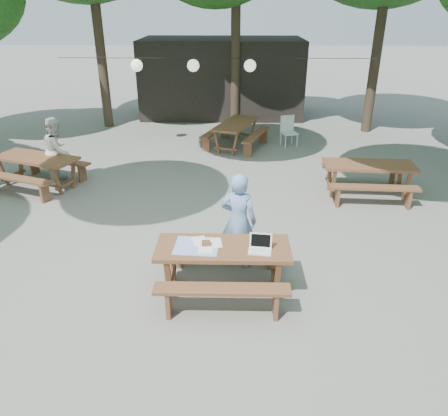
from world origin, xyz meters
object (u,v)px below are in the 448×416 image
at_px(woman, 239,221).
at_px(plastic_chair, 289,137).
at_px(second_person, 58,150).
at_px(main_picnic_table, 223,267).
at_px(picnic_table_nw, 38,171).

bearing_deg(woman, plastic_chair, -87.56).
bearing_deg(second_person, woman, -134.42).
bearing_deg(main_picnic_table, second_person, 132.92).
distance_m(main_picnic_table, woman, 0.86).
height_order(second_person, plastic_chair, second_person).
xyz_separation_m(woman, plastic_chair, (1.61, 6.76, -0.56)).
height_order(picnic_table_nw, woman, woman).
distance_m(picnic_table_nw, second_person, 0.68).
xyz_separation_m(second_person, plastic_chair, (5.92, 3.09, -0.54)).
bearing_deg(woman, second_person, -24.61).
xyz_separation_m(main_picnic_table, plastic_chair, (1.85, 7.46, -0.13)).
bearing_deg(picnic_table_nw, woman, -14.91).
xyz_separation_m(main_picnic_table, woman, (0.24, 0.70, 0.43)).
relative_size(second_person, plastic_chair, 1.78).
height_order(main_picnic_table, picnic_table_nw, same).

